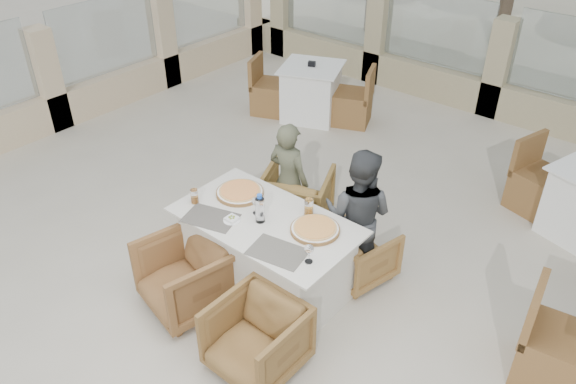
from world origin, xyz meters
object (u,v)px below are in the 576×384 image
Objects in this scene: wine_glass_centre at (256,204)px; armchair_near_left at (186,276)px; beer_glass_left at (194,196)px; olive_dish at (232,219)px; pizza_right at (315,229)px; diner_right at (358,216)px; pizza_left at (240,192)px; dining_table at (266,254)px; beer_glass_right at (309,207)px; bg_table_a at (311,92)px; armchair_near_right at (257,338)px; wine_glass_corner at (309,253)px; armchair_far_left at (297,198)px; armchair_far_right at (359,253)px; diner_left at (289,180)px; water_bottle at (260,208)px.

wine_glass_centre is 0.25× the size of armchair_near_left.
beer_glass_left is 1.23× the size of olive_dish.
pizza_right reaches higher than armchair_near_left.
pizza_left is at bearing 14.55° from diner_right.
pizza_right reaches higher than dining_table.
beer_glass_left is at bearing -121.00° from pizza_left.
diner_right reaches higher than wine_glass_centre.
beer_glass_right is 1.22m from armchair_near_left.
wine_glass_centre is (-0.55, -0.12, 0.07)m from pizza_right.
beer_glass_left is 0.08× the size of bg_table_a.
wine_glass_centre is (-0.12, 0.02, 0.48)m from dining_table.
dining_table is 3.87× the size of pizza_right.
olive_dish is 1.04m from armchair_near_right.
armchair_near_left is at bearing 40.20° from diner_right.
wine_glass_corner is 0.91m from diner_right.
armchair_far_left is 1.19× the size of armchair_far_right.
beer_glass_right is 0.23× the size of armchair_near_right.
diner_left reaches higher than beer_glass_left.
beer_glass_left reaches higher than armchair_far_left.
pizza_left is 1.09m from diner_right.
wine_glass_corner is 1.28m from beer_glass_left.
pizza_right is at bearing -0.01° from pizza_left.
water_bottle is at bearing -24.09° from pizza_left.
bg_table_a is at bearing -30.90° from armchair_far_right.
olive_dish is at bearing 79.47° from armchair_near_left.
diner_right is (0.71, 0.88, -0.13)m from olive_dish.
armchair_far_left is 1.01m from diner_right.
water_bottle is 0.93m from diner_right.
diner_left is (-1.02, 0.98, -0.24)m from wine_glass_corner.
armchair_near_right is (0.66, -0.75, -0.56)m from wine_glass_centre.
wine_glass_corner is (0.62, -0.20, 0.48)m from dining_table.
pizza_right is at bearing 90.09° from armchair_far_right.
beer_glass_left is at bearing -150.33° from beer_glass_right.
beer_glass_right is 0.13× the size of diner_left.
pizza_left is 1.24m from armchair_far_right.
wine_glass_corner reaches higher than armchair_near_right.
diner_left is at bearing -22.05° from diner_right.
pizza_right is 2.25× the size of wine_glass_corner.
wine_glass_centre reaches higher than dining_table.
beer_glass_left is 0.23× the size of armchair_far_right.
diner_right is at bearing 53.79° from dining_table.
armchair_near_right is at bearing -53.30° from dining_table.
wine_glass_centre is at bearing 147.43° from water_bottle.
pizza_left is at bearing 179.99° from pizza_right.
armchair_near_left is (-0.27, -0.63, -0.53)m from wine_glass_centre.
pizza_right is 3.05× the size of beer_glass_left.
pizza_left is 0.42m from beer_glass_left.
diner_left is 0.94× the size of diner_right.
olive_dish is 3.70m from bg_table_a.
dining_table is at bearing -81.19° from bg_table_a.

